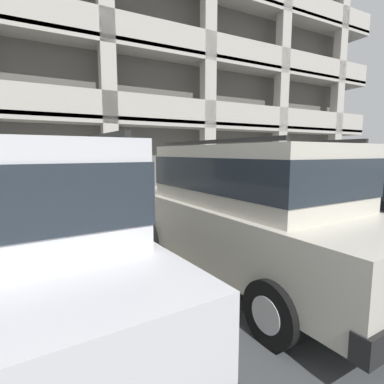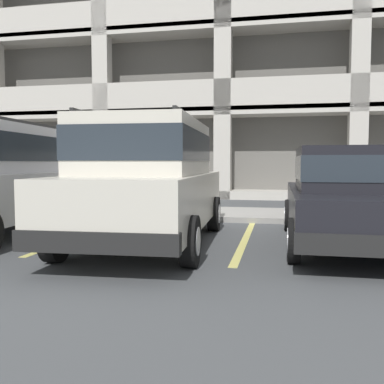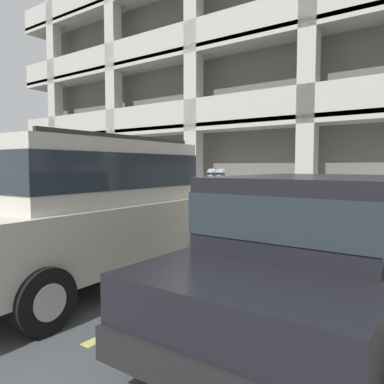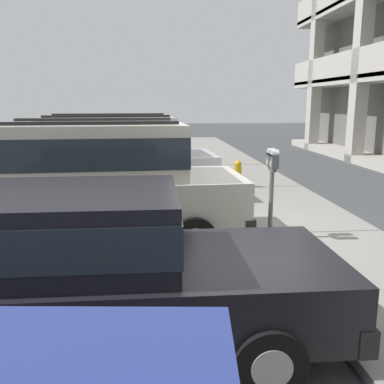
# 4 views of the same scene
# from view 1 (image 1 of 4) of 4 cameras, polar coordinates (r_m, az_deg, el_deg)

# --- Properties ---
(ground_plane) EXTENTS (80.00, 80.00, 0.10)m
(ground_plane) POSITION_cam_1_polar(r_m,az_deg,el_deg) (6.88, -2.70, -8.68)
(ground_plane) COLOR #444749
(sidewalk) EXTENTS (40.00, 2.20, 0.12)m
(sidewalk) POSITION_cam_1_polar(r_m,az_deg,el_deg) (8.01, -6.76, -5.59)
(sidewalk) COLOR gray
(sidewalk) RESTS_ON ground_plane
(parking_stall_lines) EXTENTS (11.81, 4.80, 0.01)m
(parking_stall_lines) POSITION_cam_1_polar(r_m,az_deg,el_deg) (6.55, 14.60, -9.28)
(parking_stall_lines) COLOR #DBD16B
(parking_stall_lines) RESTS_ON ground_plane
(silver_suv) EXTENTS (2.18, 4.86, 2.03)m
(silver_suv) POSITION_cam_1_polar(r_m,az_deg,el_deg) (4.56, 10.35, -2.47)
(silver_suv) COLOR beige
(silver_suv) RESTS_ON ground_plane
(red_sedan) EXTENTS (2.25, 4.90, 2.03)m
(red_sedan) POSITION_cam_1_polar(r_m,az_deg,el_deg) (3.56, -29.98, -6.18)
(red_sedan) COLOR silver
(red_sedan) RESTS_ON ground_plane
(dark_hatchback) EXTENTS (1.85, 4.48, 1.54)m
(dark_hatchback) POSITION_cam_1_polar(r_m,az_deg,el_deg) (7.12, 28.30, -1.86)
(dark_hatchback) COLOR black
(dark_hatchback) RESTS_ON ground_plane
(parking_meter_near) EXTENTS (0.35, 0.12, 1.46)m
(parking_meter_near) POSITION_cam_1_polar(r_m,az_deg,el_deg) (7.06, -2.20, 2.14)
(parking_meter_near) COLOR #595B60
(parking_meter_near) RESTS_ON sidewalk
(parking_meter_far) EXTENTS (0.15, 0.12, 1.45)m
(parking_meter_far) POSITION_cam_1_polar(r_m,az_deg,el_deg) (10.97, 26.39, 2.58)
(parking_meter_far) COLOR #47474C
(parking_meter_far) RESTS_ON sidewalk
(parking_garage) EXTENTS (32.00, 10.00, 13.25)m
(parking_garage) POSITION_cam_1_polar(r_m,az_deg,el_deg) (18.14, -19.78, 20.36)
(parking_garage) COLOR #64625C
(parking_garage) RESTS_ON ground_plane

